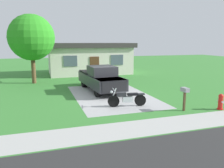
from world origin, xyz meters
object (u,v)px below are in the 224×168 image
object	(u,v)px
pickup_truck	(100,78)
fire_hydrant	(221,102)
shade_tree	(31,38)
neighbor_house	(89,58)
mailbox	(185,93)
motorcycle	(127,98)

from	to	relation	value
pickup_truck	fire_hydrant	distance (m)	8.42
shade_tree	neighbor_house	world-z (taller)	shade_tree
mailbox	neighbor_house	xyz separation A→B (m)	(-1.71, 15.93, 0.81)
shade_tree	neighbor_house	bearing A→B (deg)	38.45
fire_hydrant	neighbor_house	bearing A→B (deg)	102.87
pickup_truck	mailbox	world-z (taller)	pickup_truck
motorcycle	neighbor_house	xyz separation A→B (m)	(0.91, 14.23, 1.32)
fire_hydrant	mailbox	world-z (taller)	mailbox
fire_hydrant	mailbox	distance (m)	2.13
pickup_truck	mailbox	xyz separation A→B (m)	(2.95, -6.37, 0.03)
fire_hydrant	neighbor_house	xyz separation A→B (m)	(-3.73, 16.33, 1.36)
motorcycle	mailbox	xyz separation A→B (m)	(2.62, -1.70, 0.51)
motorcycle	shade_tree	bearing A→B (deg)	118.74
motorcycle	shade_tree	size ratio (longest dim) A/B	0.37
fire_hydrant	neighbor_house	size ratio (longest dim) A/B	0.09
motorcycle	mailbox	distance (m)	3.16
shade_tree	neighbor_house	distance (m)	8.05
motorcycle	neighbor_house	size ratio (longest dim) A/B	0.23
pickup_truck	shade_tree	xyz separation A→B (m)	(-4.83, 4.74, 3.03)
fire_hydrant	shade_tree	world-z (taller)	shade_tree
motorcycle	shade_tree	xyz separation A→B (m)	(-5.16, 9.41, 3.51)
fire_hydrant	motorcycle	bearing A→B (deg)	155.62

